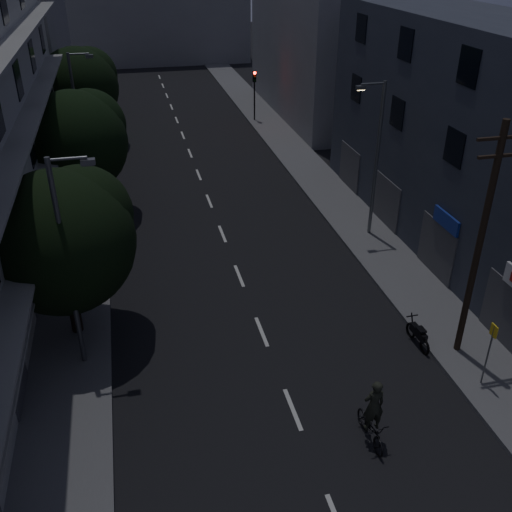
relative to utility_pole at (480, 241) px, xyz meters
name	(u,v)px	position (x,y,z in m)	size (l,w,h in m)	color
ground	(208,198)	(-7.07, 16.97, -4.87)	(160.00, 160.00, 0.00)	black
sidewalk_left	(82,208)	(-14.57, 16.97, -4.79)	(3.00, 90.00, 0.15)	#565659
sidewalk_right	(323,186)	(0.43, 16.97, -4.79)	(3.00, 90.00, 0.15)	#565659
lane_markings	(194,163)	(-7.07, 23.22, -4.86)	(0.15, 60.50, 0.01)	beige
building_right	(506,156)	(4.92, 5.97, 0.63)	(6.19, 28.00, 11.00)	#2E333F
building_far_left	(22,18)	(-19.07, 39.97, 3.13)	(6.00, 20.00, 16.00)	slate
building_far_right	(312,38)	(4.93, 33.97, 1.63)	(6.00, 20.00, 13.00)	slate
building_far_end	(150,20)	(-7.07, 61.97, 0.13)	(24.00, 8.00, 10.00)	slate
tree_near	(62,236)	(-14.29, 4.65, -0.47)	(5.50, 5.50, 6.79)	black
tree_mid	(76,139)	(-14.24, 16.27, -0.37)	(5.66, 5.66, 6.96)	black
tree_far	(79,85)	(-14.49, 28.99, -0.23)	(5.79, 5.79, 7.16)	black
traffic_signal_far_right	(255,85)	(-0.51, 32.48, -1.77)	(0.28, 0.37, 4.10)	black
traffic_signal_far_left	(95,96)	(-13.60, 31.83, -1.77)	(0.28, 0.37, 4.10)	black
street_lamp_left_near	(69,257)	(-13.92, 2.60, -0.27)	(1.51, 0.25, 8.00)	#5A5C62
street_lamp_right	(375,153)	(0.50, 10.06, -0.27)	(1.51, 0.25, 8.00)	slate
street_lamp_left_far	(79,113)	(-14.24, 21.25, -0.27)	(1.51, 0.25, 8.00)	#525459
utility_pole	(480,241)	(0.00, 0.00, 0.00)	(1.80, 0.24, 9.00)	black
bus_stop_sign	(491,344)	(-0.18, -1.95, -2.98)	(0.06, 0.35, 2.52)	#595B60
motorcycle	(418,335)	(-1.28, 0.78, -4.43)	(0.50, 1.74, 1.12)	black
cyclist	(372,421)	(-5.05, -3.36, -4.06)	(0.70, 1.91, 2.40)	black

